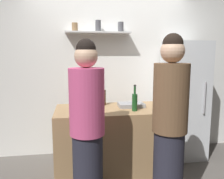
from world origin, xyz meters
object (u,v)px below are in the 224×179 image
at_px(refrigerator, 184,100).
at_px(baking_pan, 131,105).
at_px(utensil_holder, 160,103).
at_px(person_pink_top, 87,129).
at_px(person_brown_jacket, 170,126).
at_px(wine_bottle_amber_glass, 103,97).
at_px(wine_bottle_green_glass, 135,101).
at_px(water_bottle_plastic, 85,103).

height_order(refrigerator, baking_pan, refrigerator).
xyz_separation_m(utensil_holder, person_pink_top, (-1.01, -0.71, -0.09)).
bearing_deg(person_pink_top, person_brown_jacket, 7.57).
distance_m(baking_pan, person_brown_jacket, 0.93).
bearing_deg(wine_bottle_amber_glass, person_pink_top, -105.77).
height_order(baking_pan, person_brown_jacket, person_brown_jacket).
height_order(baking_pan, person_pink_top, person_pink_top).
bearing_deg(wine_bottle_green_glass, water_bottle_plastic, 169.15).
xyz_separation_m(wine_bottle_green_glass, person_brown_jacket, (0.18, -0.67, -0.11)).
xyz_separation_m(wine_bottle_green_glass, person_pink_top, (-0.62, -0.56, -0.14)).
distance_m(refrigerator, person_brown_jacket, 1.43).
bearing_deg(wine_bottle_green_glass, person_pink_top, -137.64).
xyz_separation_m(utensil_holder, wine_bottle_amber_glass, (-0.74, 0.24, 0.06)).
relative_size(refrigerator, utensil_holder, 8.16).
bearing_deg(person_brown_jacket, utensil_holder, -104.06).
relative_size(baking_pan, person_pink_top, 0.20).
distance_m(refrigerator, baking_pan, 0.96).
distance_m(utensil_holder, water_bottle_plastic, 1.00).
bearing_deg(wine_bottle_green_glass, person_brown_jacket, -75.05).
relative_size(wine_bottle_amber_glass, wine_bottle_green_glass, 0.99).
bearing_deg(wine_bottle_amber_glass, refrigerator, 6.92).
distance_m(water_bottle_plastic, person_brown_jacket, 1.12).
xyz_separation_m(refrigerator, person_brown_jacket, (-0.74, -1.22, 0.00)).
bearing_deg(person_brown_jacket, refrigerator, -121.14).
height_order(refrigerator, utensil_holder, refrigerator).
xyz_separation_m(baking_pan, person_pink_top, (-0.63, -0.80, -0.05)).
bearing_deg(water_bottle_plastic, person_brown_jacket, -45.16).
xyz_separation_m(refrigerator, utensil_holder, (-0.53, -0.40, 0.06)).
height_order(utensil_holder, wine_bottle_amber_glass, wine_bottle_amber_glass).
distance_m(wine_bottle_green_glass, person_brown_jacket, 0.71).
height_order(wine_bottle_amber_glass, person_pink_top, person_pink_top).
relative_size(wine_bottle_green_glass, water_bottle_plastic, 1.52).
relative_size(utensil_holder, wine_bottle_green_glass, 0.66).
bearing_deg(water_bottle_plastic, refrigerator, 15.67).
bearing_deg(wine_bottle_green_glass, utensil_holder, 21.00).
height_order(water_bottle_plastic, person_brown_jacket, person_brown_jacket).
bearing_deg(refrigerator, person_brown_jacket, -121.30).
bearing_deg(refrigerator, baking_pan, -161.25).
relative_size(refrigerator, person_pink_top, 1.03).
xyz_separation_m(baking_pan, utensil_holder, (0.38, -0.09, 0.04)).
xyz_separation_m(utensil_holder, wine_bottle_green_glass, (-0.39, -0.15, 0.06)).
distance_m(water_bottle_plastic, person_pink_top, 0.69).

